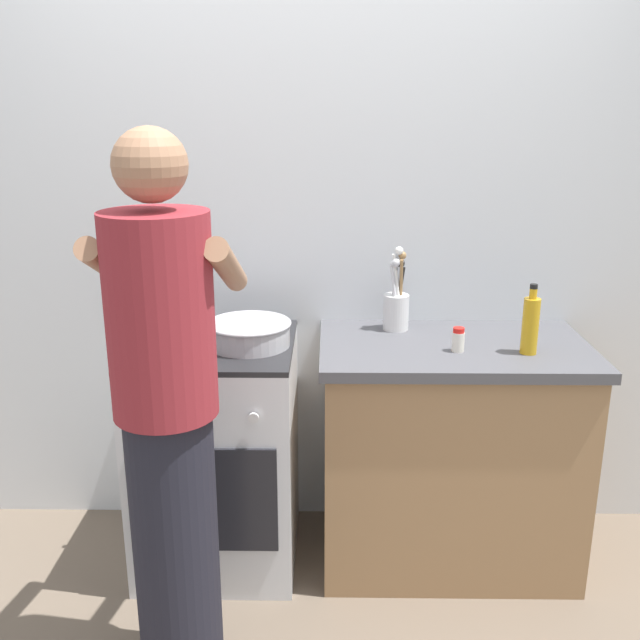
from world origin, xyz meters
name	(u,v)px	position (x,y,z in m)	size (l,w,h in m)	color
ground	(307,575)	(0.00, 0.00, 0.00)	(6.00, 6.00, 0.00)	#6B5B4C
back_wall	(358,234)	(0.20, 0.50, 1.25)	(3.20, 0.10, 2.50)	silver
countertop	(448,453)	(0.55, 0.15, 0.45)	(1.00, 0.60, 0.90)	#99724C
stove_range	(218,452)	(-0.35, 0.15, 0.45)	(0.60, 0.62, 0.90)	silver
pot	(172,331)	(-0.49, 0.11, 0.96)	(0.26, 0.19, 0.12)	#38383D
mixing_bowl	(249,332)	(-0.21, 0.12, 0.95)	(0.31, 0.31, 0.09)	#B7B7BC
utensil_crock	(396,304)	(0.35, 0.33, 1.00)	(0.10, 0.10, 0.33)	silver
spice_bottle	(458,340)	(0.55, 0.07, 0.94)	(0.04, 0.04, 0.09)	silver
oil_bottle	(530,324)	(0.79, 0.05, 1.01)	(0.06, 0.06, 0.25)	gold
person	(168,424)	(-0.38, -0.47, 0.86)	(0.41, 0.50, 1.70)	black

